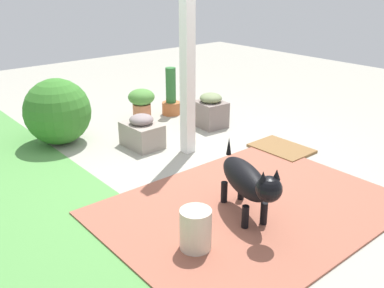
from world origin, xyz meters
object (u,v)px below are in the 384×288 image
Objects in this scene: porch_pillar at (187,49)px; terracotta_pot_broad at (142,103)px; ceramic_urn at (196,230)px; doormat at (281,148)px; round_shrub at (58,112)px; terracotta_pot_tall at (171,98)px; dog at (248,181)px; stone_planter_nearest at (211,111)px; stone_planter_mid at (142,132)px.

porch_pillar is 1.48m from terracotta_pot_broad.
ceramic_urn reaches higher than doormat.
round_shrub is at bearing 45.00° from doormat.
round_shrub reaches higher than doormat.
terracotta_pot_broad is 1.38× the size of ceramic_urn.
terracotta_pot_tall is at bearing 4.65° from doormat.
terracotta_pot_tall is 0.80× the size of dog.
doormat is at bearing -61.65° from dog.
stone_planter_nearest is 2.67m from ceramic_urn.
dog is 0.62m from ceramic_urn.
dog is at bearing 144.95° from stone_planter_nearest.
doormat is at bearing -160.63° from terracotta_pot_broad.
stone_planter_mid is (-0.01, 1.06, -0.04)m from stone_planter_nearest.
doormat is (-1.09, -1.13, -0.15)m from stone_planter_mid.
terracotta_pot_broad is at bearing -15.71° from dog.
terracotta_pot_broad is at bearing -33.85° from stone_planter_mid.
stone_planter_mid is at bearing 127.00° from terracotta_pot_tall.
round_shrub is at bearing 43.29° from stone_planter_mid.
ceramic_urn is (-1.90, 1.87, -0.05)m from stone_planter_nearest.
ceramic_urn is 0.50× the size of doormat.
porch_pillar is 3.43× the size of terracotta_pot_tall.
dog is at bearing 154.73° from terracotta_pot_tall.
ceramic_urn is (-2.63, 1.80, -0.08)m from terracotta_pot_tall.
terracotta_pot_tall is at bearing 5.87° from stone_planter_nearest.
porch_pillar reaches higher than ceramic_urn.
round_shrub is (0.70, 1.72, 0.17)m from stone_planter_nearest.
stone_planter_mid is 1.58m from doormat.
stone_planter_mid is at bearing 33.17° from porch_pillar.
stone_planter_nearest is 0.94× the size of stone_planter_mid.
doormat is (-0.64, -0.83, -1.11)m from porch_pillar.
ceramic_urn is at bearing 176.63° from round_shrub.
ceramic_urn is at bearing 142.17° from porch_pillar.
porch_pillar is 2.05m from ceramic_urn.
terracotta_pot_broad is 2.93m from ceramic_urn.
terracotta_pot_broad is at bearing -88.71° from round_shrub.
dog reaches higher than stone_planter_nearest.
terracotta_pot_tall is at bearing -88.80° from round_shrub.
dog is (-1.82, 0.23, 0.16)m from stone_planter_mid.
doormat is at bearing -133.94° from stone_planter_mid.
terracotta_pot_broad is (-0.01, 0.49, 0.02)m from terracotta_pot_tall.
porch_pillar is at bearing -20.95° from dog.
terracotta_pot_tall reaches higher than ceramic_urn.
dog is at bearing -83.77° from ceramic_urn.
stone_planter_mid is at bearing 90.49° from stone_planter_nearest.
terracotta_pot_broad is (0.72, 0.57, 0.05)m from stone_planter_nearest.
terracotta_pot_broad reaches higher than stone_planter_nearest.
terracotta_pot_tall is 1.48× the size of terracotta_pot_broad.
porch_pillar reaches higher than terracotta_pot_tall.
round_shrub is 1.15× the size of terracotta_pot_tall.
stone_planter_mid is 0.73× the size of doormat.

